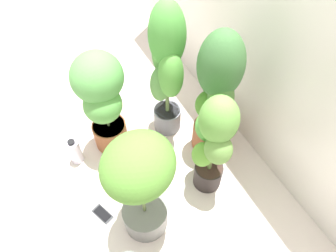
{
  "coord_description": "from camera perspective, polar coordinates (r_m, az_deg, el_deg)",
  "views": [
    {
      "loc": [
        1.06,
        -0.32,
        1.94
      ],
      "look_at": [
        -0.0,
        0.24,
        0.4
      ],
      "focal_mm": 33.29,
      "sensor_mm": 36.0,
      "label": 1
    }
  ],
  "objects": [
    {
      "name": "ground_plane",
      "position": [
        2.23,
        -5.37,
        -8.66
      ],
      "size": [
        8.0,
        8.0,
        0.0
      ],
      "primitive_type": "plane",
      "color": "silver",
      "rests_on": "ground"
    },
    {
      "name": "mylar_back_wall",
      "position": [
        1.84,
        18.49,
        18.73
      ],
      "size": [
        3.2,
        0.01,
        2.0
      ],
      "primitive_type": "cube",
      "color": "silver",
      "rests_on": "ground"
    },
    {
      "name": "potted_plant_back_right",
      "position": [
        1.8,
        8.35,
        -2.52
      ],
      "size": [
        0.38,
        0.31,
        0.83
      ],
      "color": "#2B2423",
      "rests_on": "ground"
    },
    {
      "name": "potted_plant_back_center",
      "position": [
        1.94,
        8.83,
        6.71
      ],
      "size": [
        0.35,
        0.35,
        1.0
      ],
      "color": "#9B5533",
      "rests_on": "ground"
    },
    {
      "name": "potted_plant_front_right",
      "position": [
        1.61,
        -5.23,
        -9.46
      ],
      "size": [
        0.51,
        0.5,
        0.83
      ],
      "color": "slate",
      "rests_on": "ground"
    },
    {
      "name": "potted_plant_back_left",
      "position": [
        2.0,
        -0.21,
        11.02
      ],
      "size": [
        0.37,
        0.28,
        1.07
      ],
      "color": "slate",
      "rests_on": "ground"
    },
    {
      "name": "potted_plant_front_left",
      "position": [
        2.01,
        -12.09,
        5.52
      ],
      "size": [
        0.46,
        0.46,
        0.83
      ],
      "color": "#965431",
      "rests_on": "ground"
    },
    {
      "name": "cell_phone",
      "position": [
        2.13,
        -11.91,
        -15.47
      ],
      "size": [
        0.16,
        0.12,
        0.01
      ],
      "rotation": [
        0.0,
        0.0,
        -1.19
      ],
      "color": "#333538",
      "rests_on": "ground"
    },
    {
      "name": "nutrient_bottle",
      "position": [
        2.29,
        -16.68,
        -4.46
      ],
      "size": [
        0.09,
        0.09,
        0.23
      ],
      "color": "white",
      "rests_on": "ground"
    }
  ]
}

